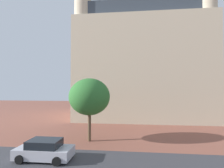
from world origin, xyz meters
TOP-DOWN VIEW (x-y plane):
  - ground_plane at (0.00, 10.00)m, footprint 120.00×120.00m
  - landmark_building at (3.59, 31.65)m, footprint 23.25×15.62m
  - car_silver at (-5.27, 10.66)m, footprint 4.27×2.10m
  - tree_curb_far at (-2.91, 15.47)m, footprint 4.27×4.27m

SIDE VIEW (x-z plane):
  - ground_plane at x=0.00m, z-range 0.00..0.00m
  - car_silver at x=-5.27m, z-range -0.04..1.48m
  - tree_curb_far at x=-2.91m, z-range 1.33..7.86m
  - landmark_building at x=3.59m, z-range -7.44..28.98m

